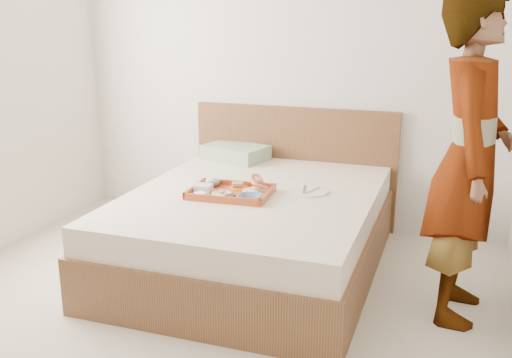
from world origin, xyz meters
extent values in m
cube|color=#BCB19F|center=(0.00, 0.00, 0.00)|extent=(3.50, 4.00, 0.01)
cube|color=silver|center=(0.00, 2.00, 1.30)|extent=(3.50, 0.01, 2.60)
cube|color=brown|center=(0.09, 1.00, 0.27)|extent=(1.65, 2.00, 0.53)
cube|color=brown|center=(0.09, 1.97, 0.47)|extent=(1.65, 0.06, 0.95)
cube|color=#A6B9A1|center=(-0.35, 1.80, 0.59)|extent=(0.55, 0.44, 0.12)
cube|color=#BB5C2C|center=(-0.03, 0.89, 0.55)|extent=(0.54, 0.40, 0.05)
cylinder|color=white|center=(0.12, 0.95, 0.55)|extent=(0.19, 0.19, 0.01)
imported|color=#181D46|center=(0.14, 0.78, 0.56)|extent=(0.15, 0.15, 0.04)
cylinder|color=black|center=(0.02, 0.75, 0.56)|extent=(0.08, 0.08, 0.03)
cylinder|color=white|center=(-0.08, 0.84, 0.55)|extent=(0.13, 0.13, 0.01)
cylinder|color=orange|center=(-0.02, 1.00, 0.55)|extent=(0.13, 0.13, 0.01)
imported|color=#181D46|center=(-0.21, 0.99, 0.56)|extent=(0.12, 0.12, 0.04)
cube|color=silver|center=(-0.21, 0.86, 0.57)|extent=(0.11, 0.10, 0.05)
cylinder|color=white|center=(-0.19, 0.75, 0.56)|extent=(0.08, 0.08, 0.03)
cylinder|color=white|center=(0.43, 1.12, 0.54)|extent=(0.29, 0.29, 0.01)
imported|color=white|center=(1.39, 0.79, 0.90)|extent=(0.46, 0.68, 1.81)
camera|label=1|loc=(1.31, -2.45, 1.65)|focal=40.92mm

